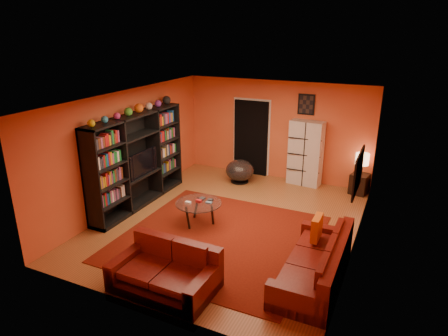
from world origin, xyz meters
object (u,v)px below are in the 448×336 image
at_px(tv, 140,163).
at_px(loveseat, 167,270).
at_px(entertainment_unit, 138,160).
at_px(storage_cabinet, 306,153).
at_px(bowl_chair, 240,171).
at_px(table_lamp, 362,160).
at_px(side_table, 359,184).
at_px(sofa, 319,265).
at_px(coffee_table, 199,205).

distance_m(tv, loveseat, 3.37).
height_order(entertainment_unit, storage_cabinet, entertainment_unit).
relative_size(entertainment_unit, tv, 3.08).
bearing_deg(bowl_chair, loveseat, -81.07).
height_order(tv, loveseat, tv).
distance_m(tv, storage_cabinet, 4.17).
bearing_deg(bowl_chair, tv, -124.56).
bearing_deg(entertainment_unit, tv, -4.84).
xyz_separation_m(entertainment_unit, table_lamp, (4.53, 2.75, -0.18)).
distance_m(bowl_chair, table_lamp, 3.05).
bearing_deg(loveseat, tv, 44.07).
bearing_deg(entertainment_unit, bowl_chair, 54.52).
bearing_deg(bowl_chair, entertainment_unit, -125.48).
bearing_deg(tv, entertainment_unit, 85.16).
xyz_separation_m(loveseat, table_lamp, (2.23, 5.16, 0.59)).
height_order(loveseat, bowl_chair, loveseat).
bearing_deg(loveseat, side_table, -22.27).
bearing_deg(tv, storage_cabinet, -47.74).
relative_size(tv, side_table, 1.95).
relative_size(entertainment_unit, sofa, 1.36).
bearing_deg(tv, sofa, -105.89).
distance_m(tv, sofa, 4.59).
height_order(tv, coffee_table, tv).
height_order(coffee_table, storage_cabinet, storage_cabinet).
xyz_separation_m(bowl_chair, table_lamp, (2.95, 0.55, 0.55)).
xyz_separation_m(bowl_chair, side_table, (2.95, 0.55, -0.07)).
bearing_deg(storage_cabinet, table_lamp, 3.91).
xyz_separation_m(sofa, table_lamp, (0.11, 4.00, 0.59)).
relative_size(sofa, bowl_chair, 2.97).
bearing_deg(storage_cabinet, side_table, 3.91).
distance_m(bowl_chair, side_table, 3.00).
distance_m(loveseat, coffee_table, 2.15).
height_order(entertainment_unit, sofa, entertainment_unit).
bearing_deg(entertainment_unit, coffee_table, -11.27).
height_order(sofa, storage_cabinet, storage_cabinet).
relative_size(coffee_table, side_table, 1.90).
relative_size(loveseat, bowl_chair, 2.18).
height_order(tv, sofa, tv).
height_order(sofa, coffee_table, sofa).
relative_size(sofa, storage_cabinet, 1.31).
relative_size(coffee_table, table_lamp, 1.81).
height_order(entertainment_unit, loveseat, entertainment_unit).
xyz_separation_m(storage_cabinet, side_table, (1.39, -0.05, -0.59)).
height_order(tv, bowl_chair, tv).
bearing_deg(entertainment_unit, loveseat, -46.41).
distance_m(coffee_table, storage_cabinet, 3.47).
bearing_deg(bowl_chair, coffee_table, -86.38).
distance_m(sofa, coffee_table, 2.83).
xyz_separation_m(side_table, table_lamp, (0.00, 0.00, 0.62)).
bearing_deg(sofa, table_lamp, 88.40).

